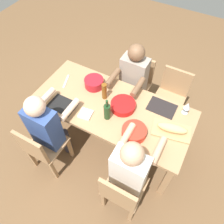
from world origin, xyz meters
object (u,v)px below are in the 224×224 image
at_px(diner_near_left, 47,126).
at_px(wine_bottle, 107,111).
at_px(wine_glass, 187,106).
at_px(cutting_board, 171,131).
at_px(bread_loaf, 172,128).
at_px(chair_near_right, 122,192).
at_px(diner_near_right, 131,168).
at_px(dining_table, 112,111).
at_px(beer_bottle, 104,91).
at_px(napkin_stack, 86,114).
at_px(chair_near_left, 42,148).
at_px(serving_bowl_greens, 134,132).
at_px(serving_bowl_fruit, 123,105).
at_px(chair_far_right, 171,95).
at_px(chair_far_center, 137,82).
at_px(diner_far_center, 132,79).
at_px(serving_bowl_salad, 94,82).

height_order(diner_near_left, wine_bottle, diner_near_left).
bearing_deg(wine_glass, wine_bottle, -147.04).
height_order(cutting_board, bread_loaf, bread_loaf).
height_order(chair_near_right, diner_near_right, diner_near_right).
bearing_deg(dining_table, diner_near_right, -47.30).
height_order(beer_bottle, napkin_stack, beer_bottle).
bearing_deg(cutting_board, chair_near_left, -148.77).
bearing_deg(napkin_stack, wine_glass, 30.24).
bearing_deg(cutting_board, serving_bowl_greens, -145.87).
bearing_deg(diner_near_right, serving_bowl_fruit, 123.29).
relative_size(chair_near_right, cutting_board, 2.12).
distance_m(chair_near_right, wine_bottle, 0.84).
distance_m(chair_near_left, diner_near_left, 0.28).
bearing_deg(chair_far_right, serving_bowl_fruit, -119.61).
bearing_deg(dining_table, diner_near_left, -132.70).
bearing_deg(serving_bowl_fruit, napkin_stack, -137.83).
distance_m(chair_far_center, cutting_board, 1.06).
relative_size(cutting_board, napkin_stack, 2.86).
xyz_separation_m(diner_far_center, serving_bowl_fruit, (0.12, -0.52, 0.09)).
xyz_separation_m(chair_far_right, wine_glass, (0.25, -0.42, 0.37)).
bearing_deg(diner_near_right, diner_far_center, 114.77).
distance_m(serving_bowl_greens, serving_bowl_salad, 0.84).
bearing_deg(napkin_stack, chair_far_center, 78.36).
height_order(chair_far_center, beer_bottle, beer_bottle).
height_order(serving_bowl_salad, napkin_stack, serving_bowl_salad).
bearing_deg(dining_table, chair_far_center, 90.00).
bearing_deg(diner_near_right, wine_glass, 73.93).
relative_size(chair_far_center, serving_bowl_fruit, 2.96).
bearing_deg(chair_near_left, chair_far_center, 70.84).
height_order(serving_bowl_greens, wine_bottle, wine_bottle).
bearing_deg(wine_bottle, serving_bowl_greens, -9.64).
bearing_deg(diner_far_center, chair_near_right, -68.38).
relative_size(dining_table, diner_near_right, 1.57).
relative_size(dining_table, diner_far_center, 1.57).
height_order(serving_bowl_fruit, cutting_board, serving_bowl_fruit).
relative_size(diner_near_right, serving_bowl_fruit, 4.18).
bearing_deg(diner_far_center, serving_bowl_greens, -63.87).
distance_m(diner_near_left, diner_near_right, 1.03).
height_order(cutting_board, beer_bottle, beer_bottle).
distance_m(diner_far_center, chair_far_right, 0.59).
height_order(dining_table, chair_near_left, chair_near_left).
height_order(diner_near_left, cutting_board, diner_near_left).
relative_size(bread_loaf, wine_bottle, 1.10).
height_order(dining_table, napkin_stack, napkin_stack).
xyz_separation_m(wine_glass, napkin_stack, (-0.97, -0.57, -0.10)).
xyz_separation_m(chair_near_left, serving_bowl_greens, (0.90, 0.52, 0.31)).
relative_size(serving_bowl_greens, bread_loaf, 0.81).
distance_m(dining_table, diner_near_right, 0.76).
distance_m(chair_near_right, cutting_board, 0.82).
relative_size(chair_far_center, serving_bowl_salad, 3.59).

